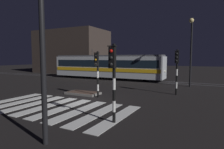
{
  "coord_description": "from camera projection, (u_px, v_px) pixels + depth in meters",
  "views": [
    {
      "loc": [
        7.9,
        -10.43,
        2.9
      ],
      "look_at": [
        0.32,
        4.73,
        1.4
      ],
      "focal_mm": 30.47,
      "sensor_mm": 36.0,
      "label": 1
    }
  ],
  "objects": [
    {
      "name": "ground_plane",
      "position": [
        77.0,
        100.0,
        13.07
      ],
      "size": [
        120.0,
        120.0,
        0.0
      ],
      "primitive_type": "plane",
      "color": "black"
    },
    {
      "name": "rail_near",
      "position": [
        134.0,
        81.0,
        23.35
      ],
      "size": [
        80.0,
        0.12,
        0.03
      ],
      "primitive_type": "cube",
      "color": "#59595E",
      "rests_on": "ground"
    },
    {
      "name": "rail_far",
      "position": [
        138.0,
        80.0,
        24.63
      ],
      "size": [
        80.0,
        0.12,
        0.03
      ],
      "primitive_type": "cube",
      "color": "#59595E",
      "rests_on": "ground"
    },
    {
      "name": "crosswalk_zebra",
      "position": [
        55.0,
        107.0,
        11.17
      ],
      "size": [
        9.04,
        4.96,
        0.02
      ],
      "color": "silver",
      "rests_on": "ground"
    },
    {
      "name": "traffic_island",
      "position": [
        83.0,
        93.0,
        15.16
      ],
      "size": [
        2.67,
        1.4,
        0.18
      ],
      "color": "slate",
      "rests_on": "ground"
    },
    {
      "name": "traffic_light_corner_far_right",
      "position": [
        177.0,
        65.0,
        14.63
      ],
      "size": [
        0.36,
        0.42,
        3.53
      ],
      "color": "black",
      "rests_on": "ground"
    },
    {
      "name": "traffic_light_median_centre",
      "position": [
        97.0,
        67.0,
        13.68
      ],
      "size": [
        0.36,
        0.42,
        3.36
      ],
      "color": "black",
      "rests_on": "ground"
    },
    {
      "name": "traffic_light_corner_near_right",
      "position": [
        113.0,
        71.0,
        8.22
      ],
      "size": [
        0.36,
        0.42,
        3.5
      ],
      "color": "black",
      "rests_on": "ground"
    },
    {
      "name": "street_lamp_near_kerb",
      "position": [
        35.0,
        9.0,
        5.79
      ],
      "size": [
        0.44,
        1.21,
        6.88
      ],
      "color": "black",
      "rests_on": "ground"
    },
    {
      "name": "street_lamp_trackside_right",
      "position": [
        191.0,
        44.0,
        18.38
      ],
      "size": [
        0.44,
        1.21,
        6.57
      ],
      "color": "black",
      "rests_on": "ground"
    },
    {
      "name": "tram",
      "position": [
        107.0,
        66.0,
        25.71
      ],
      "size": [
        15.6,
        2.58,
        4.15
      ],
      "color": "silver",
      "rests_on": "ground"
    },
    {
      "name": "building_backdrop",
      "position": [
        72.0,
        52.0,
        37.67
      ],
      "size": [
        13.33,
        8.0,
        8.11
      ],
      "primitive_type": "cube",
      "color": "#382D28",
      "rests_on": "ground"
    }
  ]
}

